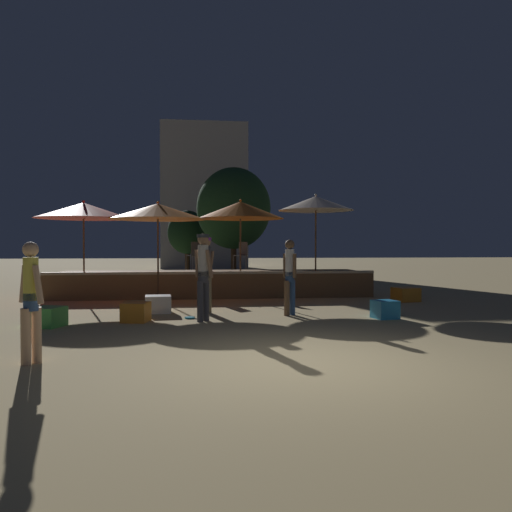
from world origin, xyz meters
TOP-DOWN VIEW (x-y plane):
  - ground_plane at (0.00, 0.00)m, footprint 120.00×120.00m
  - wooden_deck at (-0.93, 9.76)m, footprint 9.94×2.84m
  - patio_umbrella_0 at (-2.54, 8.14)m, footprint 2.83×2.83m
  - patio_umbrella_1 at (2.27, 8.63)m, footprint 2.34×2.34m
  - patio_umbrella_2 at (-0.09, 8.62)m, footprint 2.66×2.66m
  - patio_umbrella_3 at (-4.74, 8.62)m, footprint 2.80×2.80m
  - cube_seat_0 at (-2.68, 4.06)m, footprint 0.61×0.61m
  - cube_seat_1 at (-4.33, 3.61)m, footprint 0.71×0.71m
  - cube_seat_2 at (-2.33, 5.46)m, footprint 0.65×0.65m
  - cube_seat_3 at (2.71, 3.93)m, footprint 0.56×0.56m
  - cube_seat_4 at (4.57, 7.15)m, footprint 0.72×0.72m
  - person_0 at (0.71, 4.65)m, footprint 0.29×0.40m
  - person_1 at (-3.61, 0.39)m, footprint 0.44×0.38m
  - person_2 at (-1.27, 3.96)m, footprint 0.42×0.42m
  - person_3 at (-1.19, 5.33)m, footprint 0.44×0.44m
  - bistro_chair_0 at (0.05, 9.83)m, footprint 0.48×0.48m
  - bistro_chair_1 at (-1.50, 9.63)m, footprint 0.48×0.48m
  - bistro_chair_2 at (-1.11, 10.55)m, footprint 0.41×0.41m
  - frisbee_disc at (-1.56, 4.42)m, footprint 0.23×0.23m
  - background_tree_0 at (0.43, 18.92)m, footprint 3.79×3.79m
  - background_tree_1 at (-1.99, 21.81)m, footprint 2.24×2.24m
  - distant_building at (-0.93, 29.99)m, footprint 6.14×3.03m

SIDE VIEW (x-z plane):
  - ground_plane at x=0.00m, z-range 0.00..0.00m
  - frisbee_disc at x=-1.56m, z-range 0.00..0.03m
  - cube_seat_1 at x=-4.33m, z-range 0.00..0.39m
  - cube_seat_3 at x=2.71m, z-range 0.00..0.40m
  - cube_seat_4 at x=4.57m, z-range 0.00..0.40m
  - cube_seat_0 at x=-2.68m, z-range 0.00..0.41m
  - cube_seat_2 at x=-2.33m, z-range 0.00..0.41m
  - wooden_deck at x=-0.93m, z-range -0.04..0.79m
  - person_1 at x=-3.61m, z-range 0.06..1.70m
  - person_0 at x=0.71m, z-range 0.08..1.82m
  - person_3 at x=-1.19m, z-range 0.13..1.94m
  - person_2 at x=-1.27m, z-range 0.14..2.00m
  - bistro_chair_0 at x=0.05m, z-range 0.93..1.83m
  - bistro_chair_1 at x=-1.50m, z-range 0.93..1.83m
  - bistro_chair_2 at x=-1.11m, z-range 0.93..1.83m
  - background_tree_1 at x=-1.99m, z-range 0.56..4.17m
  - patio_umbrella_0 at x=-2.54m, z-range 1.14..4.05m
  - patio_umbrella_3 at x=-4.74m, z-range 1.16..4.11m
  - patio_umbrella_2 at x=-0.09m, z-range 1.17..4.21m
  - patio_umbrella_1 at x=2.27m, z-range 1.31..4.53m
  - background_tree_0 at x=0.43m, z-range 0.72..6.34m
  - distant_building at x=-0.93m, z-range 0.00..10.38m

